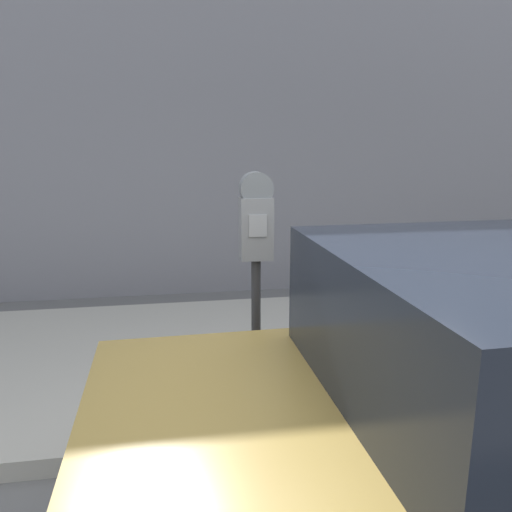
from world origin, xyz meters
name	(u,v)px	position (x,y,z in m)	size (l,w,h in m)	color
sidewalk	(257,353)	(0.00, 2.20, 0.06)	(24.00, 2.80, 0.13)	#ADAAA3
building_facade	(226,76)	(0.00, 4.50, 2.71)	(24.00, 0.30, 5.43)	gray
parking_meter	(256,245)	(-0.21, 1.02, 1.31)	(0.20, 0.14, 1.62)	#2D2D30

